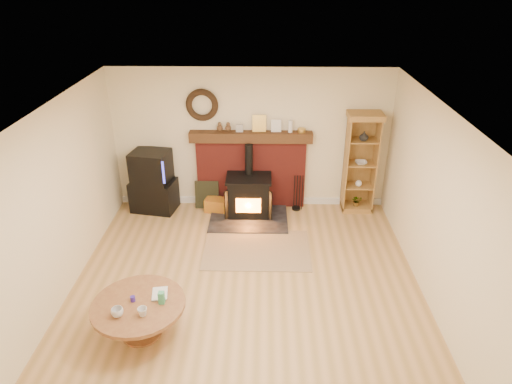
{
  "coord_description": "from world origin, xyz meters",
  "views": [
    {
      "loc": [
        0.25,
        -5.06,
        4.18
      ],
      "look_at": [
        0.13,
        1.0,
        1.12
      ],
      "focal_mm": 32.0,
      "sensor_mm": 36.0,
      "label": 1
    }
  ],
  "objects_px": {
    "tv_unit": "(153,182)",
    "curio_cabinet": "(360,163)",
    "coffee_table": "(139,309)",
    "wood_stove": "(249,197)"
  },
  "relations": [
    {
      "from": "tv_unit",
      "to": "wood_stove",
      "type": "bearing_deg",
      "value": -6.21
    },
    {
      "from": "curio_cabinet",
      "to": "tv_unit",
      "type": "bearing_deg",
      "value": -178.71
    },
    {
      "from": "wood_stove",
      "to": "tv_unit",
      "type": "bearing_deg",
      "value": 173.79
    },
    {
      "from": "curio_cabinet",
      "to": "wood_stove",
      "type": "bearing_deg",
      "value": -172.09
    },
    {
      "from": "coffee_table",
      "to": "wood_stove",
      "type": "bearing_deg",
      "value": 67.87
    },
    {
      "from": "tv_unit",
      "to": "curio_cabinet",
      "type": "relative_size",
      "value": 0.62
    },
    {
      "from": "tv_unit",
      "to": "curio_cabinet",
      "type": "bearing_deg",
      "value": 1.29
    },
    {
      "from": "curio_cabinet",
      "to": "coffee_table",
      "type": "relative_size",
      "value": 1.64
    },
    {
      "from": "curio_cabinet",
      "to": "coffee_table",
      "type": "distance_m",
      "value": 4.68
    },
    {
      "from": "wood_stove",
      "to": "curio_cabinet",
      "type": "distance_m",
      "value": 2.1
    }
  ]
}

